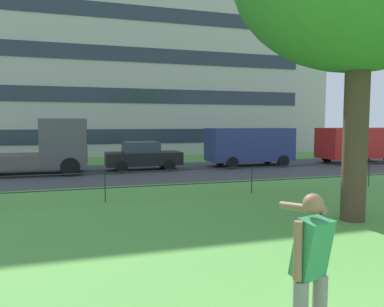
{
  "coord_description": "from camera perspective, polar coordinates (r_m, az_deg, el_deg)",
  "views": [
    {
      "loc": [
        -3.08,
        -1.0,
        2.52
      ],
      "look_at": [
        -0.91,
        6.43,
        1.87
      ],
      "focal_mm": 33.55,
      "sensor_mm": 36.0,
      "label": 1
    }
  ],
  "objects": [
    {
      "name": "panel_van_left",
      "position": [
        25.23,
        24.75,
        1.53
      ],
      "size": [
        5.07,
        2.25,
        2.24
      ],
      "color": "red",
      "rests_on": "ground"
    },
    {
      "name": "flatbed_truck_right",
      "position": [
        19.24,
        -23.91,
        0.52
      ],
      "size": [
        7.37,
        2.61,
        2.75
      ],
      "color": "#4C4C51",
      "rests_on": "ground"
    },
    {
      "name": "apartment_building_background",
      "position": [
        34.69,
        -15.14,
        16.13
      ],
      "size": [
        39.46,
        13.09,
        18.84
      ],
      "color": "#B7B2AD",
      "rests_on": "ground"
    },
    {
      "name": "street_strip",
      "position": [
        18.81,
        -6.73,
        -2.91
      ],
      "size": [
        80.0,
        7.71,
        0.01
      ],
      "primitive_type": "cube",
      "color": "#424247",
      "rests_on": "ground"
    },
    {
      "name": "car_black_far_left",
      "position": [
        19.43,
        -7.82,
        -0.38
      ],
      "size": [
        4.03,
        1.87,
        1.54
      ],
      "color": "black",
      "rests_on": "ground"
    },
    {
      "name": "person_thrower",
      "position": [
        4.21,
        18.28,
        -17.05
      ],
      "size": [
        0.49,
        0.88,
        1.79
      ],
      "color": "slate",
      "rests_on": "ground"
    },
    {
      "name": "park_fence",
      "position": [
        12.21,
        -1.49,
        -3.88
      ],
      "size": [
        36.08,
        0.04,
        1.0
      ],
      "color": "#232328",
      "rests_on": "ground"
    },
    {
      "name": "panel_van_center",
      "position": [
        21.35,
        9.17,
        1.39
      ],
      "size": [
        5.02,
        2.15,
        2.24
      ],
      "color": "navy",
      "rests_on": "ground"
    }
  ]
}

